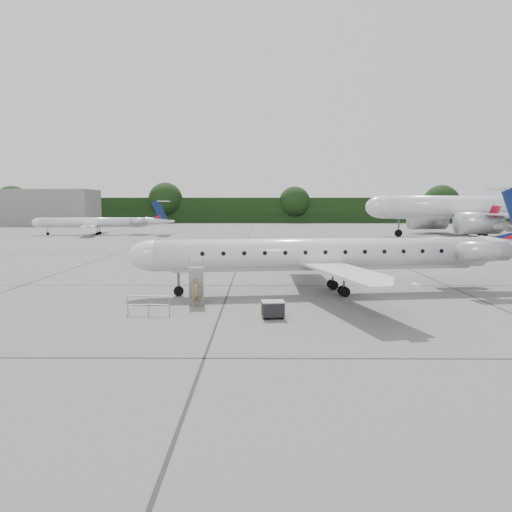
# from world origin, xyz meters

# --- Properties ---
(ground) EXTENTS (320.00, 320.00, 0.00)m
(ground) POSITION_xyz_m (0.00, 0.00, 0.00)
(ground) COLOR slate
(ground) RESTS_ON ground
(treeline) EXTENTS (260.00, 4.00, 8.00)m
(treeline) POSITION_xyz_m (0.00, 130.00, 4.00)
(treeline) COLOR black
(treeline) RESTS_ON ground
(terminal_building) EXTENTS (40.00, 14.00, 10.00)m
(terminal_building) POSITION_xyz_m (-70.00, 110.00, 5.00)
(terminal_building) COLOR slate
(terminal_building) RESTS_ON ground
(main_regional_jet) EXTENTS (30.31, 23.57, 7.16)m
(main_regional_jet) POSITION_xyz_m (0.97, 2.15, 3.58)
(main_regional_jet) COLOR silver
(main_regional_jet) RESTS_ON ground
(airstair) EXTENTS (1.14, 2.40, 2.24)m
(airstair) POSITION_xyz_m (-6.97, -1.11, 1.12)
(airstair) COLOR silver
(airstair) RESTS_ON ground
(passenger) EXTENTS (0.73, 0.63, 1.68)m
(passenger) POSITION_xyz_m (-6.80, -2.40, 0.84)
(passenger) COLOR #7D6344
(passenger) RESTS_ON ground
(safety_railing) EXTENTS (2.20, 0.13, 1.00)m
(safety_railing) POSITION_xyz_m (-9.04, -4.56, 0.50)
(safety_railing) COLOR gray
(safety_railing) RESTS_ON ground
(baggage_cart) EXTENTS (1.19, 1.01, 0.95)m
(baggage_cart) POSITION_xyz_m (-2.53, -5.25, 0.48)
(baggage_cart) COLOR black
(baggage_cart) RESTS_ON ground
(bg_narrowbody) EXTENTS (46.08, 36.92, 14.80)m
(bg_narrowbody) POSITION_xyz_m (34.63, 62.56, 7.40)
(bg_narrowbody) COLOR silver
(bg_narrowbody) RESTS_ON ground
(bg_regional_left) EXTENTS (27.37, 21.27, 6.62)m
(bg_regional_left) POSITION_xyz_m (-35.21, 65.30, 3.31)
(bg_regional_left) COLOR silver
(bg_regional_left) RESTS_ON ground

